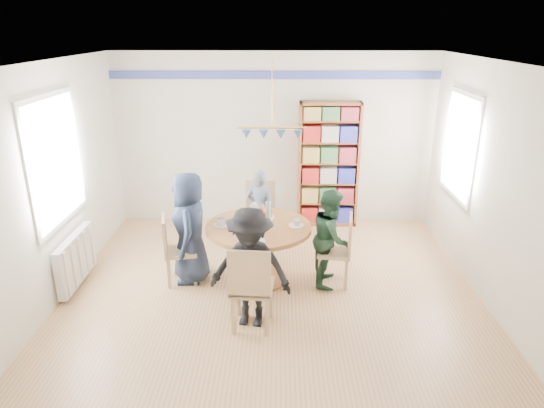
{
  "coord_description": "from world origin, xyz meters",
  "views": [
    {
      "loc": [
        0.09,
        -5.02,
        3.06
      ],
      "look_at": [
        0.0,
        0.4,
        1.05
      ],
      "focal_mm": 32.0,
      "sensor_mm": 36.0,
      "label": 1
    }
  ],
  "objects_px": {
    "radiator": "(76,259)",
    "chair_right": "(341,247)",
    "person_far": "(260,210)",
    "chair_near": "(251,285)",
    "chair_left": "(174,247)",
    "bookshelf": "(328,166)",
    "chair_far": "(260,212)",
    "person_left": "(190,228)",
    "person_near": "(250,268)",
    "dining_table": "(259,240)",
    "person_right": "(331,238)"
  },
  "relations": [
    {
      "from": "chair_left",
      "to": "person_far",
      "type": "xyz_separation_m",
      "value": [
        1.03,
        1.0,
        0.11
      ]
    },
    {
      "from": "chair_near",
      "to": "person_right",
      "type": "xyz_separation_m",
      "value": [
        0.93,
        1.05,
        0.07
      ]
    },
    {
      "from": "person_near",
      "to": "person_left",
      "type": "bearing_deg",
      "value": 139.27
    },
    {
      "from": "radiator",
      "to": "chair_far",
      "type": "xyz_separation_m",
      "value": [
        2.23,
        1.16,
        0.18
      ]
    },
    {
      "from": "chair_near",
      "to": "person_left",
      "type": "xyz_separation_m",
      "value": [
        -0.82,
        1.1,
        0.17
      ]
    },
    {
      "from": "radiator",
      "to": "bookshelf",
      "type": "xyz_separation_m",
      "value": [
        3.27,
        2.04,
        0.62
      ]
    },
    {
      "from": "person_far",
      "to": "chair_near",
      "type": "bearing_deg",
      "value": 108.31
    },
    {
      "from": "person_right",
      "to": "chair_right",
      "type": "bearing_deg",
      "value": -89.44
    },
    {
      "from": "chair_near",
      "to": "person_near",
      "type": "xyz_separation_m",
      "value": [
        -0.01,
        0.13,
        0.13
      ]
    },
    {
      "from": "bookshelf",
      "to": "radiator",
      "type": "bearing_deg",
      "value": -148.06
    },
    {
      "from": "chair_right",
      "to": "person_far",
      "type": "bearing_deg",
      "value": 135.78
    },
    {
      "from": "chair_near",
      "to": "person_left",
      "type": "relative_size",
      "value": 0.69
    },
    {
      "from": "chair_right",
      "to": "dining_table",
      "type": "bearing_deg",
      "value": 177.13
    },
    {
      "from": "radiator",
      "to": "chair_near",
      "type": "height_order",
      "value": "chair_near"
    },
    {
      "from": "dining_table",
      "to": "chair_right",
      "type": "bearing_deg",
      "value": -2.87
    },
    {
      "from": "chair_near",
      "to": "bookshelf",
      "type": "relative_size",
      "value": 0.5
    },
    {
      "from": "chair_right",
      "to": "bookshelf",
      "type": "height_order",
      "value": "bookshelf"
    },
    {
      "from": "person_left",
      "to": "bookshelf",
      "type": "height_order",
      "value": "bookshelf"
    },
    {
      "from": "person_near",
      "to": "chair_near",
      "type": "bearing_deg",
      "value": -75.32
    },
    {
      "from": "person_left",
      "to": "person_right",
      "type": "distance_m",
      "value": 1.75
    },
    {
      "from": "chair_left",
      "to": "chair_right",
      "type": "relative_size",
      "value": 0.97
    },
    {
      "from": "chair_near",
      "to": "chair_right",
      "type": "bearing_deg",
      "value": 44.46
    },
    {
      "from": "radiator",
      "to": "chair_right",
      "type": "bearing_deg",
      "value": 1.61
    },
    {
      "from": "chair_left",
      "to": "chair_right",
      "type": "xyz_separation_m",
      "value": [
        2.06,
        0.0,
        0.01
      ]
    },
    {
      "from": "person_near",
      "to": "bookshelf",
      "type": "xyz_separation_m",
      "value": [
        1.07,
        2.85,
        0.3
      ]
    },
    {
      "from": "bookshelf",
      "to": "person_right",
      "type": "bearing_deg",
      "value": -93.73
    },
    {
      "from": "chair_far",
      "to": "radiator",
      "type": "bearing_deg",
      "value": -152.49
    },
    {
      "from": "chair_near",
      "to": "dining_table",
      "type": "bearing_deg",
      "value": 88.06
    },
    {
      "from": "person_far",
      "to": "person_left",
      "type": "bearing_deg",
      "value": 66.88
    },
    {
      "from": "dining_table",
      "to": "bookshelf",
      "type": "xyz_separation_m",
      "value": [
        1.02,
        1.9,
        0.42
      ]
    },
    {
      "from": "person_far",
      "to": "person_near",
      "type": "distance_m",
      "value": 1.9
    },
    {
      "from": "radiator",
      "to": "chair_far",
      "type": "height_order",
      "value": "chair_far"
    },
    {
      "from": "chair_far",
      "to": "person_left",
      "type": "distance_m",
      "value": 1.32
    },
    {
      "from": "chair_far",
      "to": "person_near",
      "type": "bearing_deg",
      "value": -90.86
    },
    {
      "from": "radiator",
      "to": "bookshelf",
      "type": "height_order",
      "value": "bookshelf"
    },
    {
      "from": "chair_left",
      "to": "person_near",
      "type": "bearing_deg",
      "value": -41.83
    },
    {
      "from": "dining_table",
      "to": "person_left",
      "type": "distance_m",
      "value": 0.87
    },
    {
      "from": "chair_far",
      "to": "person_near",
      "type": "relative_size",
      "value": 0.73
    },
    {
      "from": "chair_left",
      "to": "chair_right",
      "type": "distance_m",
      "value": 2.06
    },
    {
      "from": "chair_right",
      "to": "person_left",
      "type": "xyz_separation_m",
      "value": [
        -1.86,
        0.07,
        0.21
      ]
    },
    {
      "from": "dining_table",
      "to": "chair_near",
      "type": "relative_size",
      "value": 1.32
    },
    {
      "from": "radiator",
      "to": "bookshelf",
      "type": "relative_size",
      "value": 0.51
    },
    {
      "from": "dining_table",
      "to": "person_left",
      "type": "bearing_deg",
      "value": 178.76
    },
    {
      "from": "person_far",
      "to": "bookshelf",
      "type": "xyz_separation_m",
      "value": [
        1.04,
        0.95,
        0.38
      ]
    },
    {
      "from": "radiator",
      "to": "person_right",
      "type": "xyz_separation_m",
      "value": [
        3.15,
        0.11,
        0.26
      ]
    },
    {
      "from": "dining_table",
      "to": "person_far",
      "type": "xyz_separation_m",
      "value": [
        -0.02,
        0.95,
        0.04
      ]
    },
    {
      "from": "chair_left",
      "to": "bookshelf",
      "type": "relative_size",
      "value": 0.44
    },
    {
      "from": "chair_left",
      "to": "person_near",
      "type": "distance_m",
      "value": 1.36
    },
    {
      "from": "bookshelf",
      "to": "chair_near",
      "type": "bearing_deg",
      "value": -109.55
    },
    {
      "from": "person_left",
      "to": "person_near",
      "type": "distance_m",
      "value": 1.26
    }
  ]
}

